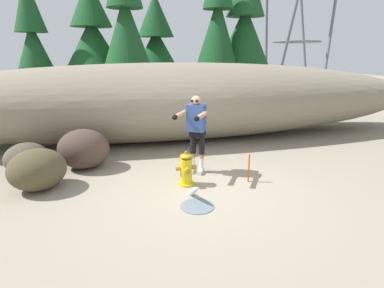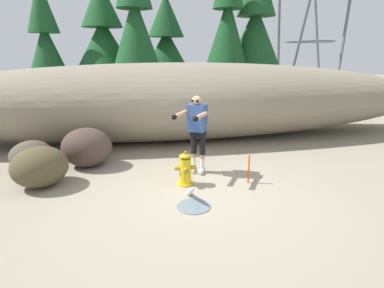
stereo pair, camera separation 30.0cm
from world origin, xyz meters
TOP-DOWN VIEW (x-y plane):
  - ground_plane at (0.00, 0.00)m, footprint 56.00×56.00m
  - dirt_embankment at (0.00, 3.69)m, footprint 16.76×3.20m
  - fire_hydrant at (-0.23, 0.17)m, footprint 0.42×0.37m
  - hydrant_water_jet at (-0.23, -0.51)m, footprint 0.58×1.11m
  - utility_worker at (0.11, 0.72)m, footprint 0.84×1.03m
  - boulder_large at (-3.06, 0.59)m, footprint 1.41×1.37m
  - boulder_mid at (-3.52, 1.58)m, footprint 1.25×1.27m
  - boulder_small at (-2.31, 1.60)m, footprint 1.27×1.12m
  - pine_tree_far_left at (-4.96, 9.37)m, footprint 2.00×2.00m
  - pine_tree_left at (-2.53, 9.54)m, footprint 2.77×2.77m
  - pine_tree_center at (-1.09, 8.08)m, footprint 2.26×2.26m
  - pine_tree_right at (0.44, 11.14)m, footprint 2.84×2.84m
  - pine_tree_far_right at (3.14, 9.26)m, footprint 2.20×2.20m
  - pine_tree_ridge_end at (4.72, 9.82)m, footprint 2.90×2.90m
  - survey_stake at (1.04, 0.03)m, footprint 0.04×0.04m

SIDE VIEW (x-z plane):
  - ground_plane at x=0.00m, z-range -0.04..0.00m
  - hydrant_water_jet at x=-0.23m, z-range -0.25..0.37m
  - survey_stake at x=1.04m, z-range 0.00..0.60m
  - fire_hydrant at x=-0.23m, z-range -0.03..0.67m
  - boulder_mid at x=-3.52m, z-range 0.00..0.67m
  - boulder_large at x=-3.06m, z-range 0.00..0.80m
  - boulder_small at x=-2.31m, z-range 0.00..0.91m
  - utility_worker at x=0.11m, z-range 0.23..1.94m
  - dirt_embankment at x=0.00m, z-range 0.00..2.28m
  - pine_tree_right at x=0.44m, z-range 0.25..5.68m
  - pine_tree_far_left at x=-4.96m, z-range 0.17..5.80m
  - pine_tree_left at x=-2.53m, z-range 0.45..6.11m
  - pine_tree_center at x=-1.09m, z-range 0.30..7.28m
  - pine_tree_ridge_end at x=4.72m, z-range 0.33..7.26m
  - pine_tree_far_right at x=3.14m, z-range 0.32..7.66m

